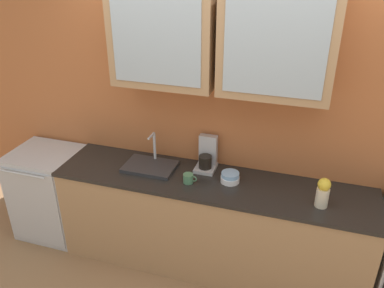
% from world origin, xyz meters
% --- Properties ---
extents(ground_plane, '(10.00, 10.00, 0.00)m').
position_xyz_m(ground_plane, '(0.00, 0.00, 0.00)').
color(ground_plane, '#936B47').
extents(back_wall_unit, '(5.00, 0.45, 2.58)m').
position_xyz_m(back_wall_unit, '(0.00, 0.29, 1.48)').
color(back_wall_unit, '#B76638').
rests_on(back_wall_unit, ground_plane).
extents(counter, '(2.63, 0.60, 0.89)m').
position_xyz_m(counter, '(0.00, 0.00, 0.44)').
color(counter, '#A87F56').
rests_on(counter, ground_plane).
extents(sink_faucet, '(0.44, 0.30, 0.29)m').
position_xyz_m(sink_faucet, '(-0.55, 0.04, 0.91)').
color(sink_faucet, '#2D2D30').
rests_on(sink_faucet, counter).
extents(bowl_stack, '(0.15, 0.15, 0.08)m').
position_xyz_m(bowl_stack, '(0.15, 0.04, 0.93)').
color(bowl_stack, white).
rests_on(bowl_stack, counter).
extents(vase, '(0.09, 0.09, 0.23)m').
position_xyz_m(vase, '(0.86, -0.09, 1.00)').
color(vase, beige).
rests_on(vase, counter).
extents(cup_near_sink, '(0.11, 0.08, 0.08)m').
position_xyz_m(cup_near_sink, '(-0.17, -0.08, 0.92)').
color(cup_near_sink, '#4C7F59').
rests_on(cup_near_sink, counter).
extents(dishwasher, '(0.61, 0.58, 0.89)m').
position_xyz_m(dishwasher, '(-1.62, -0.00, 0.44)').
color(dishwasher, silver).
rests_on(dishwasher, ground_plane).
extents(coffee_maker, '(0.17, 0.20, 0.29)m').
position_xyz_m(coffee_maker, '(-0.09, 0.19, 0.99)').
color(coffee_maker, '#B7B7BC').
rests_on(coffee_maker, counter).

